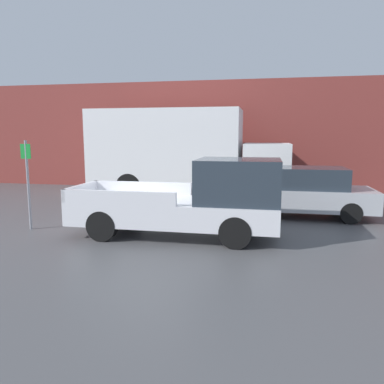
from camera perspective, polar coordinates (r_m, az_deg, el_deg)
The scene contains 7 objects.
ground_plane at distance 10.76m, azimuth -7.68°, elevation -5.49°, with size 60.00×60.00×0.00m, color #4C4C4F.
building_wall at distance 18.46m, azimuth 0.56°, elevation 8.60°, with size 28.00×0.15×5.20m.
pickup_truck at distance 9.62m, azimuth 0.53°, elevation -1.34°, with size 5.34×1.93×2.03m.
car at distance 12.60m, azimuth 16.43°, elevation 0.01°, with size 4.47×1.87×1.60m.
delivery_truck at distance 16.11m, azimuth -1.90°, elevation 6.34°, with size 8.36×2.61×3.69m.
parking_sign at distance 11.26m, azimuth -23.74°, elevation 1.70°, with size 0.30×0.07×2.48m.
newspaper_box at distance 19.68m, azimuth -13.07°, elevation 2.22°, with size 0.45×0.40×0.98m.
Camera 1 is at (3.41, -9.87, 2.61)m, focal length 35.00 mm.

